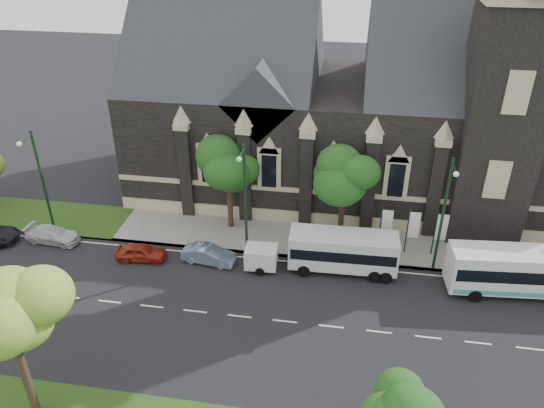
% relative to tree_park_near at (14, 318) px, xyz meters
% --- Properties ---
extents(ground, '(160.00, 160.00, 0.00)m').
position_rel_tree_park_near_xyz_m(ground, '(11.77, 8.77, -6.42)').
color(ground, black).
rests_on(ground, ground).
extents(sidewalk, '(80.00, 5.00, 0.15)m').
position_rel_tree_park_near_xyz_m(sidewalk, '(11.77, 18.27, -6.34)').
color(sidewalk, gray).
rests_on(sidewalk, ground).
extents(museum, '(40.00, 17.70, 29.90)m').
position_rel_tree_park_near_xyz_m(museum, '(16.89, 27.55, 1.75)').
color(museum, black).
rests_on(museum, ground).
extents(tree_park_near, '(4.42, 4.42, 8.56)m').
position_rel_tree_park_near_xyz_m(tree_park_near, '(0.00, 0.00, 0.00)').
color(tree_park_near, black).
rests_on(tree_park_near, ground).
extents(tree_park_east, '(3.40, 3.40, 6.28)m').
position_rel_tree_park_near_xyz_m(tree_park_east, '(17.95, -0.55, -1.80)').
color(tree_park_east, black).
rests_on(tree_park_east, ground).
extents(tree_walk_right, '(4.08, 4.08, 7.80)m').
position_rel_tree_park_near_xyz_m(tree_walk_right, '(14.98, 19.48, -0.60)').
color(tree_walk_right, black).
rests_on(tree_walk_right, ground).
extents(tree_walk_left, '(3.91, 3.91, 7.64)m').
position_rel_tree_park_near_xyz_m(tree_walk_left, '(5.97, 19.47, -0.68)').
color(tree_walk_left, black).
rests_on(tree_walk_left, ground).
extents(street_lamp_near, '(0.36, 1.88, 9.00)m').
position_rel_tree_park_near_xyz_m(street_lamp_near, '(21.77, 15.86, -1.30)').
color(street_lamp_near, black).
rests_on(street_lamp_near, ground).
extents(street_lamp_mid, '(0.36, 1.88, 9.00)m').
position_rel_tree_park_near_xyz_m(street_lamp_mid, '(7.77, 15.86, -1.30)').
color(street_lamp_mid, black).
rests_on(street_lamp_mid, ground).
extents(street_lamp_far, '(0.36, 1.88, 9.00)m').
position_rel_tree_park_near_xyz_m(street_lamp_far, '(-8.23, 15.86, -1.30)').
color(street_lamp_far, black).
rests_on(street_lamp_far, ground).
extents(banner_flag_left, '(0.90, 0.10, 4.00)m').
position_rel_tree_park_near_xyz_m(banner_flag_left, '(18.06, 17.77, -4.03)').
color(banner_flag_left, black).
rests_on(banner_flag_left, ground).
extents(banner_flag_center, '(0.90, 0.10, 4.00)m').
position_rel_tree_park_near_xyz_m(banner_flag_center, '(20.06, 17.77, -4.03)').
color(banner_flag_center, black).
rests_on(banner_flag_center, ground).
extents(banner_flag_right, '(0.90, 0.10, 4.00)m').
position_rel_tree_park_near_xyz_m(banner_flag_right, '(22.06, 17.77, -4.03)').
color(banner_flag_right, black).
rests_on(banner_flag_right, ground).
extents(tour_coach, '(11.70, 3.47, 3.37)m').
position_rel_tree_park_near_xyz_m(tour_coach, '(28.10, 14.32, -4.58)').
color(tour_coach, silver).
rests_on(tour_coach, ground).
extents(shuttle_bus, '(7.81, 2.89, 2.99)m').
position_rel_tree_park_near_xyz_m(shuttle_bus, '(15.14, 14.96, -4.69)').
color(shuttle_bus, silver).
rests_on(shuttle_bus, ground).
extents(box_trailer, '(3.37, 1.98, 1.78)m').
position_rel_tree_park_near_xyz_m(box_trailer, '(9.26, 14.14, -5.40)').
color(box_trailer, silver).
rests_on(box_trailer, ground).
extents(sedan, '(4.17, 1.87, 1.33)m').
position_rel_tree_park_near_xyz_m(sedan, '(5.24, 14.26, -5.75)').
color(sedan, '#7384A7').
rests_on(sedan, ground).
extents(car_far_red, '(3.91, 1.89, 1.29)m').
position_rel_tree_park_near_xyz_m(car_far_red, '(0.11, 13.80, -5.77)').
color(car_far_red, maroon).
rests_on(car_far_red, ground).
extents(car_far_white, '(4.46, 2.07, 1.26)m').
position_rel_tree_park_near_xyz_m(car_far_white, '(-7.73, 14.97, -5.79)').
color(car_far_white, beige).
rests_on(car_far_white, ground).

